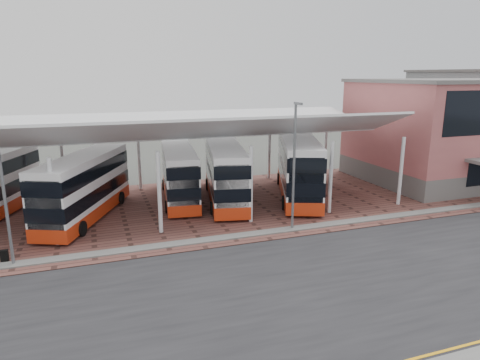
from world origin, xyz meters
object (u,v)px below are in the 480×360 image
Objects in this scene: bus_5 at (298,168)px; bus_4 at (225,173)px; terminal at (461,129)px; bus_3 at (179,174)px; bus_2 at (84,188)px.

bus_4 is at bearing -165.13° from bus_5.
bus_4 is 0.94× the size of bus_5.
bus_3 is at bearing 177.24° from terminal.
terminal is 17.41m from bus_5.
bus_5 is (-17.24, -0.88, -2.25)m from terminal.
terminal reaches higher than bus_5.
bus_4 is (10.24, 0.78, 0.03)m from bus_2.
bus_2 is 10.27m from bus_4.
terminal is 26.60m from bus_3.
bus_4 is 5.95m from bus_5.
bus_2 is 16.15m from bus_5.
terminal is 33.49m from bus_2.
terminal reaches higher than bus_2.
terminal is at bearing 24.35° from bus_5.
bus_5 is (9.21, -2.15, 0.31)m from bus_3.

